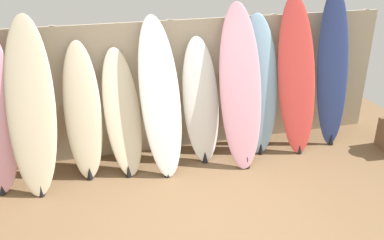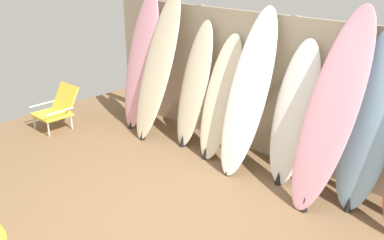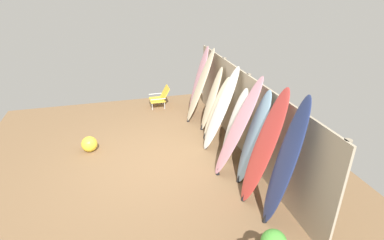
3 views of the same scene
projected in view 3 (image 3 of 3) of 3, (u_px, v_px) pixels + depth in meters
ground at (155, 162)px, 6.46m from camera, size 7.68×7.68×0.00m
fence_back at (244, 114)px, 6.54m from camera, size 6.08×0.11×1.80m
surfboard_pink_0 at (198, 82)px, 8.34m from camera, size 0.58×0.60×1.96m
surfboard_cream_1 at (200, 86)px, 7.92m from camera, size 0.59×0.81×2.00m
surfboard_cream_2 at (211, 100)px, 7.53m from camera, size 0.45×0.57×1.65m
surfboard_cream_3 at (216, 109)px, 7.14m from camera, size 0.51×0.70×1.53m
surfboard_white_4 at (221, 110)px, 6.63m from camera, size 0.54×0.81×1.91m
surfboard_white_5 at (234, 126)px, 6.23m from camera, size 0.50×0.54×1.62m
surfboard_pink_6 at (237, 129)px, 5.68m from camera, size 0.65×0.91×2.02m
surfboard_skyblue_7 at (253, 139)px, 5.47m from camera, size 0.58×0.57×1.87m
surfboard_red_8 at (263, 148)px, 4.95m from camera, size 0.56×0.68×2.09m
surfboard_navy_9 at (285, 165)px, 4.44m from camera, size 0.50×0.52×2.18m
beach_chair at (161, 97)px, 9.11m from camera, size 0.50×0.58×0.63m
beach_ball at (89, 144)px, 6.79m from camera, size 0.35×0.35×0.35m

